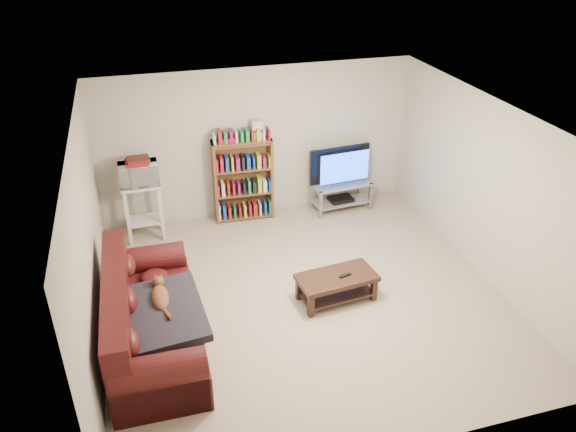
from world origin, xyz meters
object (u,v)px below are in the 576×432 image
object	(u,v)px
sofa	(146,324)
tv_stand	(341,192)
bookshelf	(243,179)
coffee_table	(337,283)

from	to	relation	value
sofa	tv_stand	size ratio (longest dim) A/B	2.28
bookshelf	sofa	bearing A→B (deg)	-119.77
coffee_table	bookshelf	xyz separation A→B (m)	(-0.68, 2.47, 0.44)
coffee_table	sofa	bearing A→B (deg)	179.81
sofa	tv_stand	xyz separation A→B (m)	(3.31, 2.57, -0.01)
coffee_table	bookshelf	size ratio (longest dim) A/B	0.78
sofa	tv_stand	world-z (taller)	sofa
coffee_table	bookshelf	bearing A→B (deg)	99.07
sofa	coffee_table	bearing A→B (deg)	6.74
sofa	bookshelf	distance (m)	3.23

